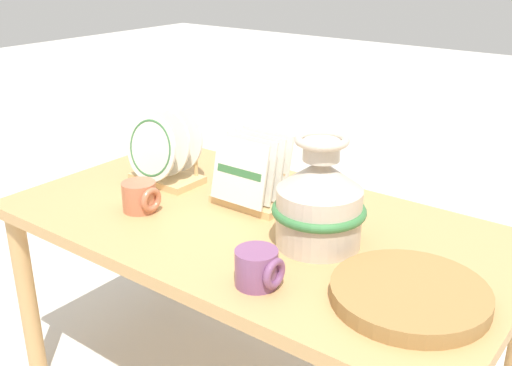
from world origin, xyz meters
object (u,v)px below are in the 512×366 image
mug_terracotta_glaze (140,197)px  dish_rack_square_plates (252,181)px  wicker_charger_stack (410,294)px  mug_plum_glaze (258,268)px  dish_rack_round_plates (164,157)px  ceramic_vase (319,200)px

mug_terracotta_glaze → dish_rack_square_plates: bearing=45.7°
wicker_charger_stack → mug_plum_glaze: (-0.29, -0.14, 0.02)m
wicker_charger_stack → dish_rack_square_plates: bearing=160.1°
dish_rack_round_plates → mug_terracotta_glaze: dish_rack_round_plates is taller
mug_terracotta_glaze → ceramic_vase: bearing=14.2°
ceramic_vase → dish_rack_square_plates: bearing=160.7°
mug_plum_glaze → wicker_charger_stack: bearing=25.3°
wicker_charger_stack → ceramic_vase: bearing=159.6°
dish_rack_round_plates → wicker_charger_stack: size_ratio=0.68×
dish_rack_square_plates → mug_terracotta_glaze: dish_rack_square_plates is taller
ceramic_vase → dish_rack_round_plates: (-0.61, 0.07, -0.03)m
mug_terracotta_glaze → wicker_charger_stack: bearing=1.4°
wicker_charger_stack → mug_plum_glaze: 0.33m
ceramic_vase → dish_rack_square_plates: ceramic_vase is taller
ceramic_vase → dish_rack_square_plates: 0.30m
dish_rack_round_plates → mug_terracotta_glaze: bearing=-62.5°
dish_rack_square_plates → mug_terracotta_glaze: 0.32m
dish_rack_round_plates → dish_rack_square_plates: 0.32m
wicker_charger_stack → mug_terracotta_glaze: mug_terracotta_glaze is taller
ceramic_vase → mug_plum_glaze: (-0.00, -0.25, -0.08)m
wicker_charger_stack → mug_plum_glaze: mug_plum_glaze is taller
dish_rack_round_plates → mug_terracotta_glaze: 0.22m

